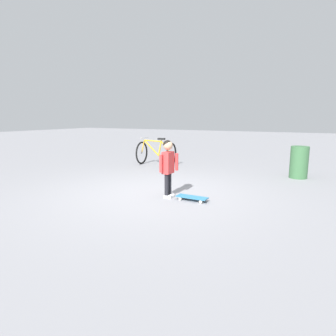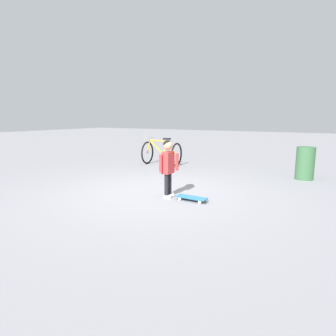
% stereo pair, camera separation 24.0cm
% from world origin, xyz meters
% --- Properties ---
extents(ground_plane, '(50.00, 50.00, 0.00)m').
position_xyz_m(ground_plane, '(0.00, 0.00, 0.00)').
color(ground_plane, gray).
extents(child_person, '(0.22, 0.37, 1.06)m').
position_xyz_m(child_person, '(0.38, -0.14, 0.66)').
color(child_person, black).
rests_on(child_person, ground).
extents(skateboard, '(0.57, 0.20, 0.07)m').
position_xyz_m(skateboard, '(0.87, -0.15, 0.06)').
color(skateboard, teal).
rests_on(skateboard, ground).
extents(bicycle_near, '(1.11, 0.77, 0.85)m').
position_xyz_m(bicycle_near, '(-1.61, 2.86, 0.38)').
color(bicycle_near, black).
rests_on(bicycle_near, ground).
extents(trash_bin, '(0.42, 0.42, 0.77)m').
position_xyz_m(trash_bin, '(2.40, 2.84, 0.39)').
color(trash_bin, '#38663D').
rests_on(trash_bin, ground).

